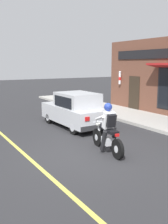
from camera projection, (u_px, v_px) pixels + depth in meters
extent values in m
plane|color=#2B2B2D|center=(90.00, 154.00, 8.35)|extent=(80.00, 80.00, 0.00)
cube|color=#ADAAA3|center=(142.00, 118.00, 13.49)|extent=(2.60, 22.00, 0.14)
cube|color=#D1C64C|center=(8.00, 139.00, 9.95)|extent=(0.12, 19.80, 0.01)
cube|color=#2D2319|center=(134.00, 94.00, 15.74)|extent=(0.04, 0.90, 2.10)
cylinder|color=white|center=(120.00, 79.00, 16.63)|extent=(0.14, 0.14, 0.70)
cylinder|color=red|center=(120.00, 79.00, 16.63)|extent=(0.15, 0.15, 0.20)
sphere|color=silver|center=(120.00, 72.00, 16.55)|extent=(0.16, 0.16, 0.16)
cylinder|color=black|center=(98.00, 137.00, 9.12)|extent=(0.19, 0.63, 0.62)
cylinder|color=silver|center=(98.00, 137.00, 9.12)|extent=(0.15, 0.23, 0.22)
cylinder|color=black|center=(118.00, 149.00, 7.85)|extent=(0.19, 0.63, 0.62)
cylinder|color=silver|center=(118.00, 149.00, 7.85)|extent=(0.15, 0.23, 0.22)
cube|color=silver|center=(108.00, 141.00, 8.42)|extent=(0.34, 0.44, 0.24)
ellipsoid|color=black|center=(104.00, 127.00, 8.57)|extent=(0.38, 0.56, 0.24)
cube|color=black|center=(111.00, 131.00, 8.15)|extent=(0.34, 0.59, 0.10)
cylinder|color=silver|center=(99.00, 129.00, 8.97)|extent=(0.12, 0.33, 0.68)
cylinder|color=silver|center=(101.00, 122.00, 8.81)|extent=(0.56, 0.13, 0.04)
sphere|color=silver|center=(98.00, 124.00, 8.99)|extent=(0.16, 0.16, 0.16)
cylinder|color=silver|center=(118.00, 147.00, 8.14)|extent=(0.16, 0.56, 0.08)
cube|color=red|center=(117.00, 135.00, 7.81)|extent=(0.13, 0.08, 0.08)
cylinder|color=black|center=(104.00, 141.00, 8.28)|extent=(0.19, 0.37, 0.71)
cylinder|color=black|center=(114.00, 140.00, 8.42)|extent=(0.19, 0.37, 0.71)
cube|color=silver|center=(109.00, 120.00, 8.25)|extent=(0.39, 0.38, 0.57)
cylinder|color=silver|center=(100.00, 118.00, 8.39)|extent=(0.17, 0.53, 0.26)
cylinder|color=silver|center=(111.00, 117.00, 8.54)|extent=(0.17, 0.53, 0.26)
sphere|color=navy|center=(108.00, 107.00, 8.23)|extent=(0.26, 0.26, 0.26)
cube|color=black|center=(111.00, 121.00, 8.10)|extent=(0.31, 0.28, 0.42)
cylinder|color=black|center=(49.00, 117.00, 12.59)|extent=(0.19, 0.60, 0.60)
cylinder|color=silver|center=(49.00, 117.00, 12.59)|extent=(0.20, 0.33, 0.33)
cylinder|color=black|center=(75.00, 114.00, 13.34)|extent=(0.19, 0.60, 0.60)
cylinder|color=silver|center=(75.00, 114.00, 13.34)|extent=(0.20, 0.33, 0.33)
cylinder|color=black|center=(74.00, 127.00, 10.59)|extent=(0.19, 0.60, 0.60)
cylinder|color=silver|center=(74.00, 127.00, 10.59)|extent=(0.20, 0.33, 0.33)
cylinder|color=black|center=(103.00, 123.00, 11.34)|extent=(0.19, 0.60, 0.60)
cylinder|color=silver|center=(103.00, 123.00, 11.34)|extent=(0.20, 0.33, 0.33)
cube|color=#B7BABF|center=(75.00, 114.00, 11.91)|extent=(1.69, 3.72, 0.70)
cube|color=#B7BABF|center=(77.00, 100.00, 11.59)|extent=(1.46, 1.92, 0.66)
cube|color=black|center=(68.00, 99.00, 12.32)|extent=(1.33, 0.36, 0.51)
cube|color=black|center=(63.00, 102.00, 11.21)|extent=(0.05, 1.52, 0.46)
cube|color=black|center=(91.00, 100.00, 11.97)|extent=(0.05, 1.52, 0.46)
cube|color=silver|center=(47.00, 106.00, 13.18)|extent=(0.24, 0.04, 0.14)
cube|color=red|center=(87.00, 119.00, 10.07)|extent=(0.20, 0.04, 0.16)
cube|color=silver|center=(65.00, 105.00, 13.71)|extent=(0.24, 0.04, 0.14)
cube|color=red|center=(108.00, 116.00, 10.60)|extent=(0.20, 0.04, 0.16)
cube|color=#28282B|center=(57.00, 113.00, 13.48)|extent=(1.61, 0.14, 0.20)
cube|color=#28282B|center=(98.00, 127.00, 10.43)|extent=(1.61, 0.14, 0.20)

